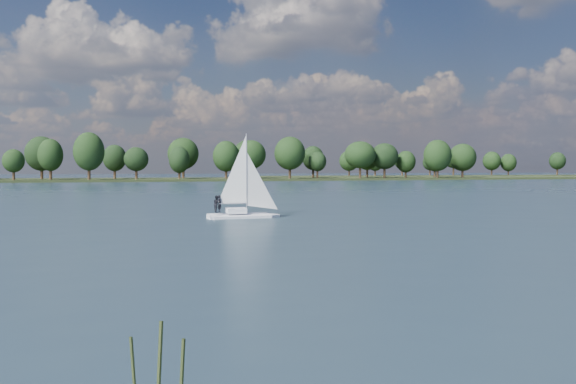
{
  "coord_description": "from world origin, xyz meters",
  "views": [
    {
      "loc": [
        -15.25,
        -15.47,
        4.52
      ],
      "look_at": [
        0.57,
        35.2,
        2.5
      ],
      "focal_mm": 40.0,
      "sensor_mm": 36.0,
      "label": 1
    }
  ],
  "objects": [
    {
      "name": "ground",
      "position": [
        0.0,
        100.0,
        0.0
      ],
      "size": [
        700.0,
        700.0,
        0.0
      ],
      "primitive_type": "plane",
      "color": "#233342",
      "rests_on": "ground"
    },
    {
      "name": "far_shore",
      "position": [
        0.0,
        212.0,
        0.0
      ],
      "size": [
        660.0,
        40.0,
        1.5
      ],
      "primitive_type": "cube",
      "color": "black",
      "rests_on": "ground"
    },
    {
      "name": "far_shore_back",
      "position": [
        160.0,
        260.0,
        0.0
      ],
      "size": [
        220.0,
        30.0,
        1.4
      ],
      "primitive_type": "cube",
      "color": "black",
      "rests_on": "ground"
    },
    {
      "name": "sailboat",
      "position": [
        -2.32,
        40.39,
        2.22
      ],
      "size": [
        6.11,
        1.97,
        7.94
      ],
      "rotation": [
        0.0,
        0.0,
        0.05
      ],
      "color": "white",
      "rests_on": "ground"
    },
    {
      "name": "treeline",
      "position": [
        -19.35,
        208.63,
        8.06
      ],
      "size": [
        562.3,
        74.65,
        18.21
      ],
      "color": "black",
      "rests_on": "ground"
    }
  ]
}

